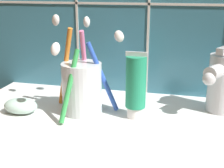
{
  "coord_description": "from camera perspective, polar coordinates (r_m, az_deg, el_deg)",
  "views": [
    {
      "loc": [
        10.07,
        -49.78,
        25.63
      ],
      "look_at": [
        -2.46,
        1.34,
        8.79
      ],
      "focal_mm": 50.0,
      "sensor_mm": 36.0,
      "label": 1
    }
  ],
  "objects": [
    {
      "name": "sink_counter",
      "position": [
        0.56,
        2.12,
        -8.15
      ],
      "size": [
        64.43,
        36.07,
        2.0
      ],
      "primitive_type": "cube",
      "color": "white",
      "rests_on": "ground"
    },
    {
      "name": "sink_faucet",
      "position": [
        0.63,
        19.47,
        0.45
      ],
      "size": [
        7.0,
        9.49,
        12.76
      ],
      "rotation": [
        0.0,
        0.0,
        -2.08
      ],
      "color": "silver",
      "rests_on": "sink_counter"
    },
    {
      "name": "toothbrush_cup",
      "position": [
        0.59,
        -5.55,
        -0.25
      ],
      "size": [
        15.31,
        15.45,
        18.43
      ],
      "color": "silver",
      "rests_on": "sink_counter"
    },
    {
      "name": "soap_bar",
      "position": [
        0.62,
        -16.47,
        -3.95
      ],
      "size": [
        6.63,
        4.55,
        2.88
      ],
      "primitive_type": "ellipsoid",
      "color": "silver",
      "rests_on": "sink_counter"
    },
    {
      "name": "toothpaste_tube",
      "position": [
        0.57,
        4.38,
        -0.36
      ],
      "size": [
        3.9,
        3.72,
        12.4
      ],
      "color": "white",
      "rests_on": "sink_counter"
    }
  ]
}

